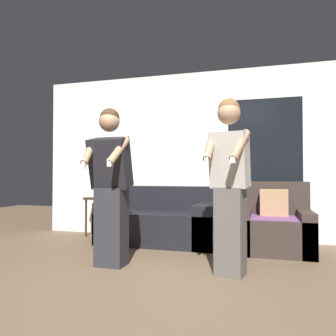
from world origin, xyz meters
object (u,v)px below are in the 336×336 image
Objects in this scene: armchair at (274,227)px; person_left at (110,185)px; side_table at (100,204)px; couch at (160,222)px; person_right at (230,182)px.

person_left is at bearing -144.59° from armchair.
side_table is at bearing 120.89° from person_left.
person_right reaches higher than couch.
armchair reaches higher than side_table.
side_table is at bearing 144.54° from person_right.
person_right is at bearing -110.90° from armchair.
person_left reaches higher than couch.
couch is 0.97× the size of person_right.
side_table is 0.44× the size of person_right.
armchair is 2.27m from person_left.
person_right is at bearing 1.23° from person_left.
couch reaches higher than side_table.
side_table is 0.45× the size of person_left.
armchair is at bearing -8.33° from side_table.
armchair is at bearing 35.41° from person_left.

